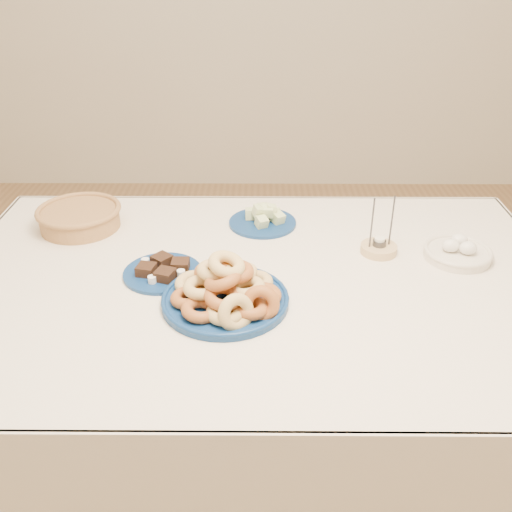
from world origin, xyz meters
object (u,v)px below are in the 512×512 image
at_px(egg_bowl, 458,252).
at_px(dining_table, 256,311).
at_px(wicker_basket, 80,217).
at_px(candle_holder, 379,248).
at_px(brownie_plate, 163,271).
at_px(donut_platter, 226,292).
at_px(melon_plate, 264,218).

bearing_deg(egg_bowl, dining_table, -168.47).
distance_m(wicker_basket, egg_bowl, 1.16).
height_order(candle_holder, egg_bowl, candle_holder).
distance_m(wicker_basket, candle_holder, 0.94).
distance_m(brownie_plate, candle_holder, 0.63).
relative_size(dining_table, brownie_plate, 6.31).
relative_size(donut_platter, wicker_basket, 1.42).
bearing_deg(brownie_plate, egg_bowl, 6.73).
xyz_separation_m(dining_table, brownie_plate, (-0.26, 0.02, 0.12)).
distance_m(candle_holder, egg_bowl, 0.22).
height_order(dining_table, donut_platter, donut_platter).
bearing_deg(donut_platter, candle_holder, 32.12).
height_order(wicker_basket, egg_bowl, wicker_basket).
bearing_deg(melon_plate, candle_holder, -29.25).
relative_size(dining_table, egg_bowl, 8.06).
bearing_deg(candle_holder, wicker_basket, 170.14).
xyz_separation_m(donut_platter, egg_bowl, (0.65, 0.24, -0.02)).
bearing_deg(wicker_basket, dining_table, -28.76).
height_order(donut_platter, egg_bowl, donut_platter).
height_order(dining_table, candle_holder, candle_holder).
relative_size(dining_table, candle_holder, 9.62).
relative_size(dining_table, donut_platter, 3.96).
bearing_deg(egg_bowl, melon_plate, 158.61).
bearing_deg(wicker_basket, donut_platter, -41.47).
height_order(melon_plate, brownie_plate, melon_plate).
height_order(brownie_plate, egg_bowl, egg_bowl).
relative_size(melon_plate, candle_holder, 1.28).
relative_size(brownie_plate, candle_holder, 1.52).
xyz_separation_m(wicker_basket, candle_holder, (0.92, -0.16, -0.02)).
height_order(dining_table, brownie_plate, brownie_plate).
distance_m(melon_plate, candle_holder, 0.39).
distance_m(dining_table, brownie_plate, 0.28).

